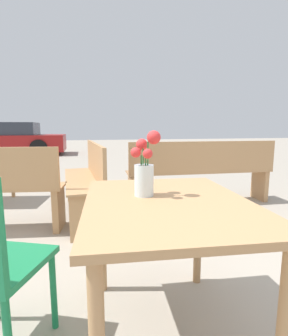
{
  "coord_description": "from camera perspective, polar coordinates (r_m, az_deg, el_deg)",
  "views": [
    {
      "loc": [
        -0.37,
        -1.11,
        1.03
      ],
      "look_at": [
        -0.09,
        0.1,
        0.84
      ],
      "focal_mm": 28.0,
      "sensor_mm": 36.0,
      "label": 1
    }
  ],
  "objects": [
    {
      "name": "flower_vase",
      "position": [
        1.26,
        0.14,
        -0.92
      ],
      "size": [
        0.14,
        0.15,
        0.32
      ],
      "color": "silver",
      "rests_on": "table_front"
    },
    {
      "name": "table_front",
      "position": [
        1.25,
        4.99,
        -11.25
      ],
      "size": [
        0.82,
        1.03,
        0.7
      ],
      "color": "tan",
      "rests_on": "ground_plane"
    },
    {
      "name": "ground_plane",
      "position": [
        1.56,
        4.63,
        -32.49
      ],
      "size": [
        40.0,
        40.0,
        0.0
      ],
      "primitive_type": "plane",
      "color": "#A39989"
    },
    {
      "name": "bench_far",
      "position": [
        3.09,
        -12.11,
        -1.98
      ],
      "size": [
        0.46,
        1.52,
        0.85
      ],
      "color": "tan",
      "rests_on": "ground_plane"
    },
    {
      "name": "bench_middle",
      "position": [
        3.54,
        12.42,
        -0.27
      ],
      "size": [
        1.98,
        0.44,
        0.85
      ],
      "color": "tan",
      "rests_on": "ground_plane"
    },
    {
      "name": "parked_car",
      "position": [
        10.92,
        -28.38,
        5.48
      ],
      "size": [
        4.35,
        1.8,
        1.19
      ],
      "color": "maroon",
      "rests_on": "ground_plane"
    }
  ]
}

